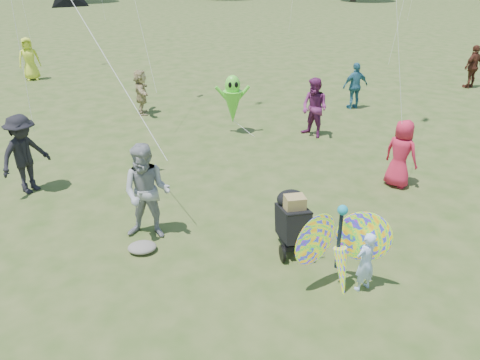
{
  "coord_description": "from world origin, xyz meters",
  "views": [
    {
      "loc": [
        -0.99,
        -6.14,
        4.79
      ],
      "look_at": [
        -0.2,
        1.5,
        1.1
      ],
      "focal_mm": 35.0,
      "sensor_mm": 36.0,
      "label": 1
    }
  ],
  "objects_px": {
    "crowd_b": "(24,154)",
    "adult_man": "(147,192)",
    "crowd_a": "(401,154)",
    "crowd_g": "(29,59)",
    "child_girl": "(365,262)",
    "crowd_h": "(473,67)",
    "crowd_e": "(314,108)",
    "alien_kite": "(233,101)",
    "crowd_c": "(355,86)",
    "jogging_stroller": "(293,218)",
    "crowd_d": "(141,92)",
    "butterfly_kite": "(340,249)"
  },
  "relations": [
    {
      "from": "crowd_b",
      "to": "adult_man",
      "type": "bearing_deg",
      "value": -90.68
    },
    {
      "from": "child_girl",
      "to": "crowd_h",
      "type": "bearing_deg",
      "value": -150.77
    },
    {
      "from": "crowd_e",
      "to": "crowd_g",
      "type": "bearing_deg",
      "value": -164.7
    },
    {
      "from": "adult_man",
      "to": "crowd_b",
      "type": "xyz_separation_m",
      "value": [
        -2.8,
        2.18,
        -0.03
      ]
    },
    {
      "from": "butterfly_kite",
      "to": "crowd_b",
      "type": "bearing_deg",
      "value": 145.62
    },
    {
      "from": "crowd_b",
      "to": "crowd_d",
      "type": "height_order",
      "value": "crowd_b"
    },
    {
      "from": "crowd_e",
      "to": "butterfly_kite",
      "type": "bearing_deg",
      "value": -47.26
    },
    {
      "from": "adult_man",
      "to": "butterfly_kite",
      "type": "distance_m",
      "value": 3.57
    },
    {
      "from": "alien_kite",
      "to": "adult_man",
      "type": "bearing_deg",
      "value": -110.42
    },
    {
      "from": "crowd_a",
      "to": "crowd_e",
      "type": "bearing_deg",
      "value": -18.98
    },
    {
      "from": "crowd_a",
      "to": "crowd_e",
      "type": "relative_size",
      "value": 0.92
    },
    {
      "from": "jogging_stroller",
      "to": "crowd_e",
      "type": "bearing_deg",
      "value": 67.01
    },
    {
      "from": "crowd_a",
      "to": "crowd_c",
      "type": "relative_size",
      "value": 1.0
    },
    {
      "from": "adult_man",
      "to": "jogging_stroller",
      "type": "bearing_deg",
      "value": -2.64
    },
    {
      "from": "crowd_e",
      "to": "crowd_b",
      "type": "bearing_deg",
      "value": -105.01
    },
    {
      "from": "crowd_a",
      "to": "crowd_c",
      "type": "bearing_deg",
      "value": -46.47
    },
    {
      "from": "adult_man",
      "to": "alien_kite",
      "type": "distance_m",
      "value": 5.89
    },
    {
      "from": "crowd_h",
      "to": "crowd_d",
      "type": "bearing_deg",
      "value": -15.71
    },
    {
      "from": "crowd_h",
      "to": "adult_man",
      "type": "bearing_deg",
      "value": 14.18
    },
    {
      "from": "butterfly_kite",
      "to": "alien_kite",
      "type": "relative_size",
      "value": 1.0
    },
    {
      "from": "jogging_stroller",
      "to": "crowd_a",
      "type": "bearing_deg",
      "value": 32.28
    },
    {
      "from": "child_girl",
      "to": "crowd_b",
      "type": "bearing_deg",
      "value": -58.16
    },
    {
      "from": "crowd_h",
      "to": "butterfly_kite",
      "type": "distance_m",
      "value": 14.72
    },
    {
      "from": "butterfly_kite",
      "to": "crowd_e",
      "type": "bearing_deg",
      "value": 79.25
    },
    {
      "from": "crowd_a",
      "to": "crowd_b",
      "type": "xyz_separation_m",
      "value": [
        -8.3,
        0.57,
        0.11
      ]
    },
    {
      "from": "crowd_a",
      "to": "crowd_g",
      "type": "distance_m",
      "value": 16.13
    },
    {
      "from": "crowd_b",
      "to": "child_girl",
      "type": "bearing_deg",
      "value": -86.08
    },
    {
      "from": "crowd_c",
      "to": "alien_kite",
      "type": "height_order",
      "value": "alien_kite"
    },
    {
      "from": "crowd_a",
      "to": "crowd_b",
      "type": "relative_size",
      "value": 0.88
    },
    {
      "from": "adult_man",
      "to": "alien_kite",
      "type": "height_order",
      "value": "adult_man"
    },
    {
      "from": "alien_kite",
      "to": "crowd_a",
      "type": "bearing_deg",
      "value": -48.63
    },
    {
      "from": "crowd_e",
      "to": "jogging_stroller",
      "type": "height_order",
      "value": "crowd_e"
    },
    {
      "from": "crowd_b",
      "to": "crowd_h",
      "type": "bearing_deg",
      "value": -25.31
    },
    {
      "from": "child_girl",
      "to": "adult_man",
      "type": "relative_size",
      "value": 0.56
    },
    {
      "from": "crowd_e",
      "to": "jogging_stroller",
      "type": "xyz_separation_m",
      "value": [
        -1.8,
        -5.66,
        -0.24
      ]
    },
    {
      "from": "child_girl",
      "to": "butterfly_kite",
      "type": "height_order",
      "value": "butterfly_kite"
    },
    {
      "from": "crowd_b",
      "to": "crowd_g",
      "type": "relative_size",
      "value": 1.02
    },
    {
      "from": "crowd_b",
      "to": "alien_kite",
      "type": "xyz_separation_m",
      "value": [
        4.86,
        3.34,
        0.08
      ]
    },
    {
      "from": "adult_man",
      "to": "crowd_e",
      "type": "relative_size",
      "value": 1.08
    },
    {
      "from": "crowd_a",
      "to": "crowd_h",
      "type": "relative_size",
      "value": 0.94
    },
    {
      "from": "child_girl",
      "to": "crowd_e",
      "type": "relative_size",
      "value": 0.6
    },
    {
      "from": "adult_man",
      "to": "crowd_d",
      "type": "relative_size",
      "value": 1.25
    },
    {
      "from": "alien_kite",
      "to": "crowd_b",
      "type": "bearing_deg",
      "value": -145.49
    },
    {
      "from": "crowd_a",
      "to": "crowd_b",
      "type": "height_order",
      "value": "crowd_b"
    },
    {
      "from": "crowd_e",
      "to": "alien_kite",
      "type": "distance_m",
      "value": 2.37
    },
    {
      "from": "crowd_c",
      "to": "crowd_g",
      "type": "height_order",
      "value": "crowd_g"
    },
    {
      "from": "jogging_stroller",
      "to": "crowd_g",
      "type": "bearing_deg",
      "value": 116.24
    },
    {
      "from": "crowd_c",
      "to": "crowd_h",
      "type": "bearing_deg",
      "value": -169.77
    },
    {
      "from": "crowd_e",
      "to": "alien_kite",
      "type": "xyz_separation_m",
      "value": [
        -2.31,
        0.52,
        0.11
      ]
    },
    {
      "from": "alien_kite",
      "to": "butterfly_kite",
      "type": "bearing_deg",
      "value": -82.2
    }
  ]
}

